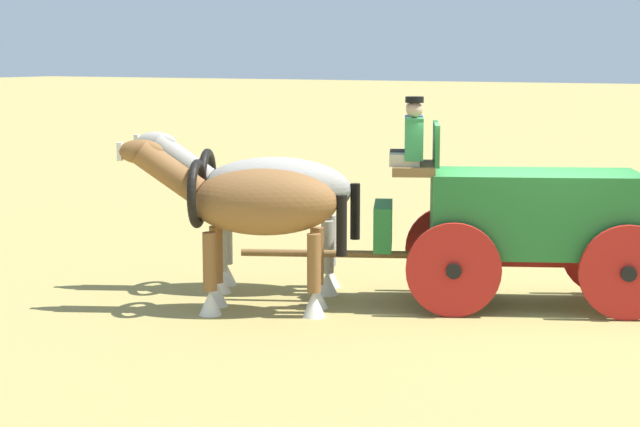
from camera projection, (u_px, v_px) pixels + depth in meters
name	position (u px, v px, depth m)	size (l,w,h in m)	color
ground_plane	(532.00, 305.00, 14.28)	(220.00, 220.00, 0.00)	#9E8C4C
show_wagon	(522.00, 215.00, 14.11)	(5.55, 3.08, 2.83)	#236B2D
draft_horse_near	(252.00, 207.00, 13.72)	(2.87, 1.69, 2.27)	brown
draft_horse_off	(266.00, 194.00, 15.00)	(3.08, 1.81, 2.28)	#9E998E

